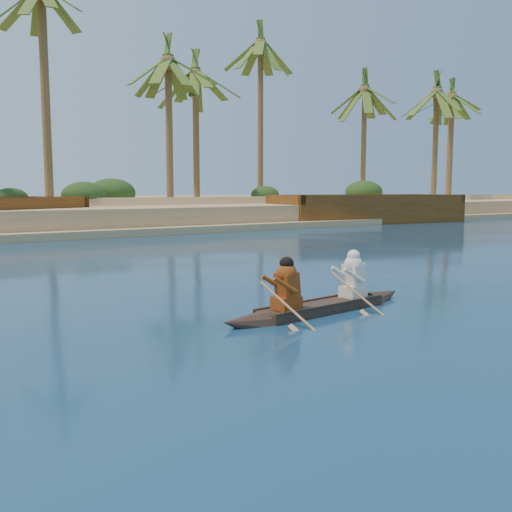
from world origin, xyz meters
TOP-DOWN VIEW (x-y plane):
  - canoe at (8.00, 4.60)m, footprint 4.56×1.00m
  - barge_right at (29.27, 24.11)m, footprint 13.74×6.18m

SIDE VIEW (x-z plane):
  - canoe at x=8.00m, z-range -0.38..0.86m
  - barge_right at x=29.27m, z-range -0.33..1.88m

